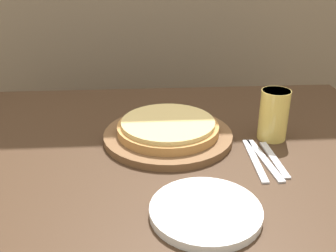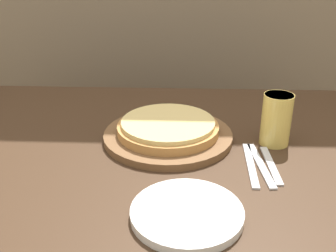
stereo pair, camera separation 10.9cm
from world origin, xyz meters
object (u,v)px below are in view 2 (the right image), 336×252
at_px(pizza_on_board, 168,131).
at_px(beer_glass, 277,117).
at_px(dinner_plate, 187,213).
at_px(fork, 251,165).
at_px(spoon, 271,165).
at_px(dinner_knife, 261,165).

relative_size(pizza_on_board, beer_glass, 2.53).
distance_m(beer_glass, dinner_plate, 0.42).
relative_size(dinner_plate, fork, 1.06).
height_order(pizza_on_board, fork, pizza_on_board).
relative_size(pizza_on_board, dinner_plate, 1.58).
height_order(fork, spoon, same).
height_order(fork, dinner_knife, same).
distance_m(dinner_plate, spoon, 0.29).
height_order(beer_glass, dinner_knife, beer_glass).
bearing_deg(dinner_knife, beer_glass, 65.87).
height_order(beer_glass, dinner_plate, beer_glass).
bearing_deg(spoon, fork, 180.00).
distance_m(beer_glass, fork, 0.17).
bearing_deg(dinner_plate, pizza_on_board, 98.58).
bearing_deg(dinner_knife, fork, 180.00).
xyz_separation_m(pizza_on_board, spoon, (0.26, -0.14, -0.02)).
bearing_deg(dinner_plate, fork, 52.85).
bearing_deg(beer_glass, pizza_on_board, 177.44).
distance_m(pizza_on_board, dinner_knife, 0.27).
distance_m(dinner_plate, fork, 0.26).
distance_m(fork, dinner_knife, 0.03).
relative_size(beer_glass, spoon, 0.77).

